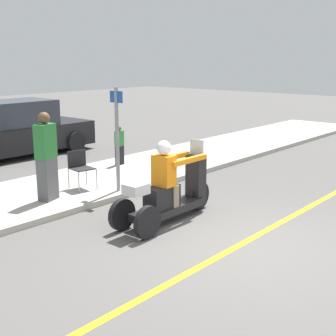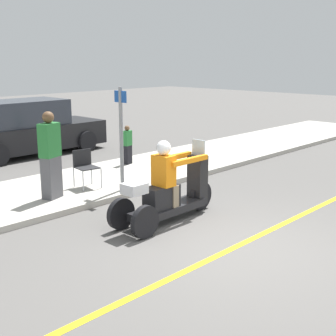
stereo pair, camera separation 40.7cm
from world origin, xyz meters
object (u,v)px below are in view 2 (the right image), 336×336
object	(u,v)px
spectator_by_tree	(127,146)
folding_chair_curbside	(85,164)
parked_car_lot_left	(27,129)
motorcycle_trike	(168,192)
street_sign	(121,135)
spectator_near_curb	(50,157)

from	to	relation	value
spectator_by_tree	folding_chair_curbside	world-z (taller)	spectator_by_tree
spectator_by_tree	parked_car_lot_left	xyz separation A→B (m)	(-0.88, 3.61, 0.16)
spectator_by_tree	motorcycle_trike	bearing A→B (deg)	-121.66
parked_car_lot_left	street_sign	xyz separation A→B (m)	(-0.88, -5.43, 0.54)
folding_chair_curbside	spectator_near_curb	bearing A→B (deg)	-168.19
spectator_by_tree	street_sign	bearing A→B (deg)	-134.06
street_sign	folding_chair_curbside	bearing A→B (deg)	116.51
spectator_near_curb	street_sign	size ratio (longest dim) A/B	0.80
spectator_by_tree	street_sign	xyz separation A→B (m)	(-1.76, -1.82, 0.70)
spectator_by_tree	spectator_near_curb	world-z (taller)	spectator_near_curb
spectator_by_tree	street_sign	world-z (taller)	street_sign
motorcycle_trike	street_sign	distance (m)	2.06
street_sign	parked_car_lot_left	bearing A→B (deg)	80.78
parked_car_lot_left	spectator_by_tree	bearing A→B (deg)	-76.28
street_sign	spectator_near_curb	bearing A→B (deg)	156.96
motorcycle_trike	street_sign	world-z (taller)	street_sign
parked_car_lot_left	street_sign	bearing A→B (deg)	-99.22
spectator_by_tree	street_sign	distance (m)	2.63
folding_chair_curbside	street_sign	size ratio (longest dim) A/B	0.37
spectator_near_curb	spectator_by_tree	bearing A→B (deg)	21.58
folding_chair_curbside	street_sign	distance (m)	1.12
motorcycle_trike	spectator_by_tree	bearing A→B (deg)	58.34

